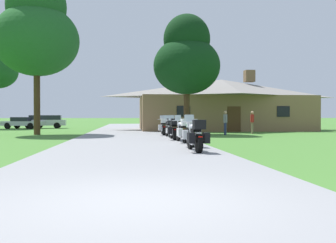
% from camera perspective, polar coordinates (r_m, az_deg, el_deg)
% --- Properties ---
extents(ground_plane, '(500.00, 500.00, 0.00)m').
position_cam_1_polar(ground_plane, '(25.70, -5.49, -2.11)').
color(ground_plane, '#42752D').
extents(asphalt_driveway, '(6.40, 80.00, 0.06)m').
position_cam_1_polar(asphalt_driveway, '(23.70, -5.46, -2.28)').
color(asphalt_driveway, gray).
rests_on(asphalt_driveway, ground).
extents(motorcycle_silver_nearest_to_camera, '(0.76, 2.08, 1.30)m').
position_cam_1_polar(motorcycle_silver_nearest_to_camera, '(13.50, 4.13, -2.14)').
color(motorcycle_silver_nearest_to_camera, black).
rests_on(motorcycle_silver_nearest_to_camera, asphalt_driveway).
extents(motorcycle_green_second_in_row, '(0.77, 2.08, 1.30)m').
position_cam_1_polar(motorcycle_green_second_in_row, '(15.88, 3.36, -1.70)').
color(motorcycle_green_second_in_row, black).
rests_on(motorcycle_green_second_in_row, asphalt_driveway).
extents(motorcycle_silver_third_in_row, '(0.85, 2.08, 1.30)m').
position_cam_1_polar(motorcycle_silver_third_in_row, '(18.26, 2.22, -1.38)').
color(motorcycle_silver_third_in_row, black).
rests_on(motorcycle_silver_third_in_row, asphalt_driveway).
extents(motorcycle_black_fourth_in_row, '(0.73, 2.08, 1.30)m').
position_cam_1_polar(motorcycle_black_fourth_in_row, '(20.38, 0.85, -1.15)').
color(motorcycle_black_fourth_in_row, black).
rests_on(motorcycle_black_fourth_in_row, asphalt_driveway).
extents(motorcycle_black_fifth_in_row, '(0.66, 2.08, 1.30)m').
position_cam_1_polar(motorcycle_black_fifth_in_row, '(22.86, 0.16, -0.91)').
color(motorcycle_black_fifth_in_row, black).
rests_on(motorcycle_black_fifth_in_row, asphalt_driveway).
extents(motorcycle_red_farthest_in_row, '(0.72, 2.08, 1.30)m').
position_cam_1_polar(motorcycle_red_farthest_in_row, '(25.44, -0.68, -0.76)').
color(motorcycle_red_farthest_in_row, black).
rests_on(motorcycle_red_farthest_in_row, asphalt_driveway).
extents(stone_lodge, '(15.96, 9.40, 5.64)m').
position_cam_1_polar(stone_lodge, '(36.56, 7.87, 2.57)').
color(stone_lodge, brown).
rests_on(stone_lodge, ground).
extents(bystander_red_shirt_near_lodge, '(0.29, 0.54, 1.67)m').
position_cam_1_polar(bystander_red_shirt_near_lodge, '(29.10, 12.35, 0.05)').
color(bystander_red_shirt_near_lodge, '#75664C').
rests_on(bystander_red_shirt_near_lodge, ground).
extents(bystander_gray_shirt_beside_signpost, '(0.35, 0.51, 1.67)m').
position_cam_1_polar(bystander_gray_shirt_beside_signpost, '(26.88, 8.46, -0.00)').
color(bystander_gray_shirt_beside_signpost, navy).
rests_on(bystander_gray_shirt_beside_signpost, ground).
extents(tree_by_lodge_front, '(4.77, 4.77, 8.58)m').
position_cam_1_polar(tree_by_lodge_front, '(27.90, 2.79, 9.33)').
color(tree_by_lodge_front, '#422D19').
rests_on(tree_by_lodge_front, ground).
extents(tree_left_near, '(5.87, 5.87, 11.15)m').
position_cam_1_polar(tree_left_near, '(29.10, -18.85, 12.63)').
color(tree_left_near, '#422D19').
rests_on(tree_left_near, ground).
extents(parked_silver_suv_far_left, '(4.76, 2.27, 1.40)m').
position_cam_1_polar(parked_silver_suv_far_left, '(43.13, -17.83, 0.06)').
color(parked_silver_suv_far_left, '#ADAFB7').
rests_on(parked_silver_suv_far_left, ground).
extents(parked_silver_sedan_far_left, '(4.55, 2.98, 1.20)m').
position_cam_1_polar(parked_silver_sedan_far_left, '(42.78, -20.59, -0.14)').
color(parked_silver_sedan_far_left, '#ADAFB7').
rests_on(parked_silver_sedan_far_left, ground).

